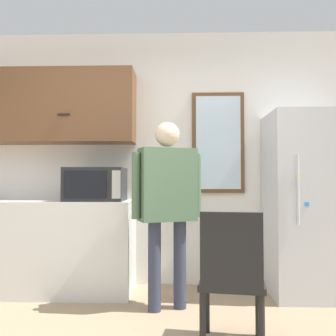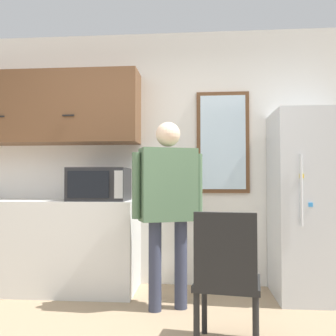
{
  "view_description": "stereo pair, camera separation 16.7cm",
  "coord_description": "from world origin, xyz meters",
  "px_view_note": "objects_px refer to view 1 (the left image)",
  "views": [
    {
      "loc": [
        0.34,
        -2.01,
        1.09
      ],
      "look_at": [
        0.24,
        1.09,
        1.2
      ],
      "focal_mm": 40.0,
      "sensor_mm": 36.0,
      "label": 1
    },
    {
      "loc": [
        0.5,
        -2.0,
        1.09
      ],
      "look_at": [
        0.24,
        1.09,
        1.2
      ],
      "focal_mm": 40.0,
      "sensor_mm": 36.0,
      "label": 2
    }
  ],
  "objects_px": {
    "microwave": "(96,184)",
    "refrigerator": "(308,204)",
    "person": "(167,194)",
    "chair": "(232,274)"
  },
  "relations": [
    {
      "from": "microwave",
      "to": "refrigerator",
      "type": "bearing_deg",
      "value": 1.14
    },
    {
      "from": "person",
      "to": "refrigerator",
      "type": "height_order",
      "value": "refrigerator"
    },
    {
      "from": "refrigerator",
      "to": "microwave",
      "type": "bearing_deg",
      "value": -178.86
    },
    {
      "from": "person",
      "to": "chair",
      "type": "height_order",
      "value": "person"
    },
    {
      "from": "person",
      "to": "chair",
      "type": "distance_m",
      "value": 1.0
    },
    {
      "from": "microwave",
      "to": "refrigerator",
      "type": "height_order",
      "value": "refrigerator"
    },
    {
      "from": "person",
      "to": "refrigerator",
      "type": "xyz_separation_m",
      "value": [
        1.34,
        0.43,
        -0.1
      ]
    },
    {
      "from": "chair",
      "to": "refrigerator",
      "type": "bearing_deg",
      "value": -118.66
    },
    {
      "from": "microwave",
      "to": "refrigerator",
      "type": "distance_m",
      "value": 2.06
    },
    {
      "from": "person",
      "to": "refrigerator",
      "type": "bearing_deg",
      "value": -3.28
    }
  ]
}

